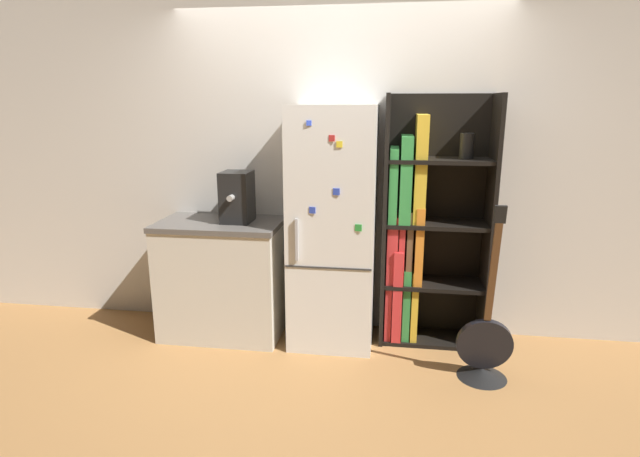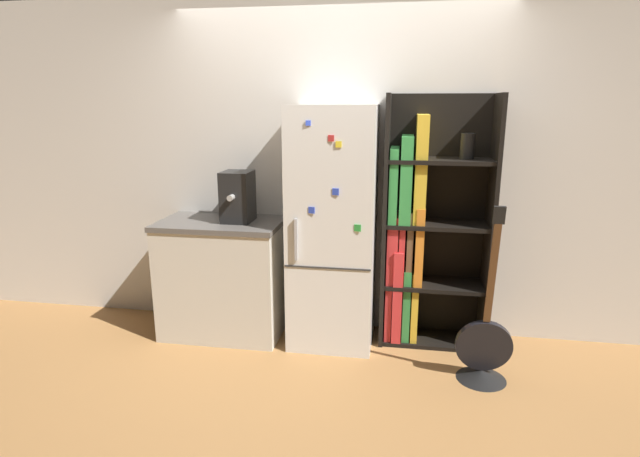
{
  "view_description": "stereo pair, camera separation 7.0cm",
  "coord_description": "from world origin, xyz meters",
  "px_view_note": "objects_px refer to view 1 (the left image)",
  "views": [
    {
      "loc": [
        0.43,
        -3.41,
        1.8
      ],
      "look_at": [
        -0.09,
        0.15,
        0.9
      ],
      "focal_mm": 28.0,
      "sensor_mm": 36.0,
      "label": 1
    },
    {
      "loc": [
        0.49,
        -3.4,
        1.8
      ],
      "look_at": [
        -0.09,
        0.15,
        0.9
      ],
      "focal_mm": 28.0,
      "sensor_mm": 36.0,
      "label": 2
    }
  ],
  "objects_px": {
    "bookshelf": "(420,233)",
    "guitar": "(484,354)",
    "refrigerator": "(333,228)",
    "espresso_machine": "(237,197)"
  },
  "relations": [
    {
      "from": "refrigerator",
      "to": "bookshelf",
      "type": "distance_m",
      "value": 0.66
    },
    {
      "from": "refrigerator",
      "to": "espresso_machine",
      "type": "xyz_separation_m",
      "value": [
        -0.73,
        0.01,
        0.22
      ]
    },
    {
      "from": "bookshelf",
      "to": "guitar",
      "type": "relative_size",
      "value": 1.54
    },
    {
      "from": "refrigerator",
      "to": "guitar",
      "type": "height_order",
      "value": "refrigerator"
    },
    {
      "from": "refrigerator",
      "to": "espresso_machine",
      "type": "bearing_deg",
      "value": 179.57
    },
    {
      "from": "refrigerator",
      "to": "bookshelf",
      "type": "height_order",
      "value": "bookshelf"
    },
    {
      "from": "espresso_machine",
      "to": "guitar",
      "type": "height_order",
      "value": "espresso_machine"
    },
    {
      "from": "refrigerator",
      "to": "bookshelf",
      "type": "xyz_separation_m",
      "value": [
        0.65,
        0.13,
        -0.05
      ]
    },
    {
      "from": "bookshelf",
      "to": "guitar",
      "type": "distance_m",
      "value": 0.98
    },
    {
      "from": "bookshelf",
      "to": "espresso_machine",
      "type": "relative_size",
      "value": 4.86
    }
  ]
}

